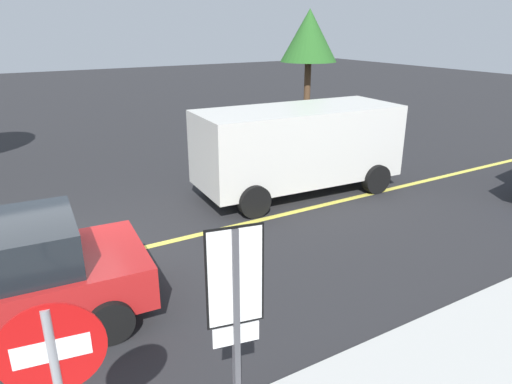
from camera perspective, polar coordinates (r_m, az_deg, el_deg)
The scene contains 5 objects.
ground_plane at distance 9.15m, azimuth -23.30°, elevation -8.67°, with size 80.00×80.00×0.00m, color #262628.
lane_marking_centre at distance 9.83m, azimuth -5.85°, elevation -4.97°, with size 28.00×0.16×0.01m, color #E0D14C.
speed_limit_sign at distance 4.31m, azimuth -2.55°, elevation -13.46°, with size 0.53×0.12×2.52m.
white_van at distance 11.83m, azimuth 5.36°, elevation 5.86°, with size 5.32×2.53×2.20m.
tree_left_verge at distance 20.61m, azimuth 6.58°, elevation 18.55°, with size 2.40×2.40×4.77m.
Camera 1 is at (-0.66, -8.14, 4.14)m, focal length 32.38 mm.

